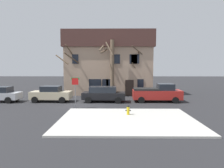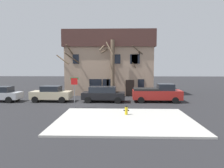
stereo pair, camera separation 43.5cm
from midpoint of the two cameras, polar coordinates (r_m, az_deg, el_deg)
ground_plane at (r=20.85m, az=-8.32°, el=-5.77°), size 120.00×120.00×0.00m
sidewalk_slab at (r=14.80m, az=4.44°, el=-9.92°), size 9.61×7.20×0.12m
building_main at (r=30.69m, az=-0.16°, el=5.94°), size 12.17×8.55×8.63m
tree_bare_near at (r=27.62m, az=-11.73°, el=3.70°), size 3.36×2.31×6.62m
tree_bare_mid at (r=25.96m, az=0.47°, el=4.97°), size 1.93×2.53×7.19m
tree_bare_far at (r=27.22m, az=6.43°, el=4.17°), size 2.32×3.15×6.44m
car_beige_sedan at (r=23.37m, az=-16.01°, el=-2.62°), size 4.35×2.12×1.72m
car_black_wagon at (r=22.25m, az=-1.85°, el=-2.76°), size 4.68×2.23×1.68m
pickup_truck_red at (r=22.82m, az=12.99°, el=-2.49°), size 5.24×2.25×1.98m
fire_hydrant at (r=16.01m, az=4.77°, el=-7.18°), size 0.42×0.22×0.73m
street_sign_pole at (r=19.14m, az=-9.78°, el=-0.78°), size 0.76×0.07×2.82m
bicycle_leaning at (r=27.66m, az=-18.15°, el=-2.56°), size 1.66×0.64×1.03m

